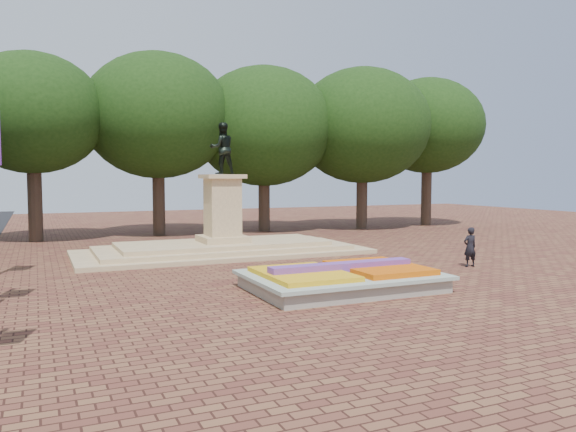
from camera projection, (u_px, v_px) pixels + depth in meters
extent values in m
plane|color=brown|center=(290.00, 282.00, 20.27)|extent=(90.00, 90.00, 0.00)
cube|color=gray|center=(342.00, 283.00, 18.84)|extent=(6.00, 4.00, 0.45)
cube|color=beige|center=(342.00, 275.00, 18.82)|extent=(6.30, 4.30, 0.12)
cube|color=orange|center=(378.00, 268.00, 19.41)|extent=(2.60, 3.40, 0.22)
cube|color=yellow|center=(303.00, 274.00, 18.22)|extent=(2.60, 3.40, 0.18)
cube|color=#5D3593|center=(342.00, 268.00, 18.81)|extent=(5.20, 0.55, 0.38)
cube|color=tan|center=(223.00, 252.00, 27.54)|extent=(14.00, 6.00, 0.20)
cube|color=tan|center=(223.00, 248.00, 27.52)|extent=(12.00, 5.00, 0.20)
cube|color=tan|center=(223.00, 244.00, 27.51)|extent=(10.00, 4.00, 0.20)
cube|color=tan|center=(223.00, 239.00, 27.49)|extent=(2.20, 2.20, 0.30)
cube|color=tan|center=(222.00, 207.00, 27.39)|extent=(1.50, 1.50, 2.80)
cube|color=tan|center=(222.00, 176.00, 27.28)|extent=(1.90, 1.90, 0.20)
imported|color=black|center=(222.00, 149.00, 27.19)|extent=(1.22, 0.95, 2.50)
cylinder|color=#37271E|center=(42.00, 207.00, 33.23)|extent=(0.80, 0.80, 4.00)
ellipsoid|color=black|center=(39.00, 127.00, 32.90)|extent=(8.80, 8.80, 7.48)
cylinder|color=#37271E|center=(161.00, 205.00, 36.09)|extent=(0.80, 0.80, 4.00)
ellipsoid|color=black|center=(159.00, 131.00, 35.77)|extent=(8.80, 8.80, 7.48)
cylinder|color=#37271E|center=(262.00, 202.00, 38.96)|extent=(0.80, 0.80, 4.00)
ellipsoid|color=black|center=(261.00, 135.00, 38.63)|extent=(8.80, 8.80, 7.48)
cylinder|color=#37271E|center=(349.00, 201.00, 41.82)|extent=(0.80, 0.80, 4.00)
ellipsoid|color=black|center=(349.00, 137.00, 41.50)|extent=(8.80, 8.80, 7.48)
cylinder|color=#37271E|center=(425.00, 199.00, 44.69)|extent=(0.80, 0.80, 4.00)
ellipsoid|color=black|center=(426.00, 140.00, 44.36)|extent=(8.80, 8.80, 7.48)
imported|color=black|center=(470.00, 247.00, 23.57)|extent=(0.64, 0.45, 1.67)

